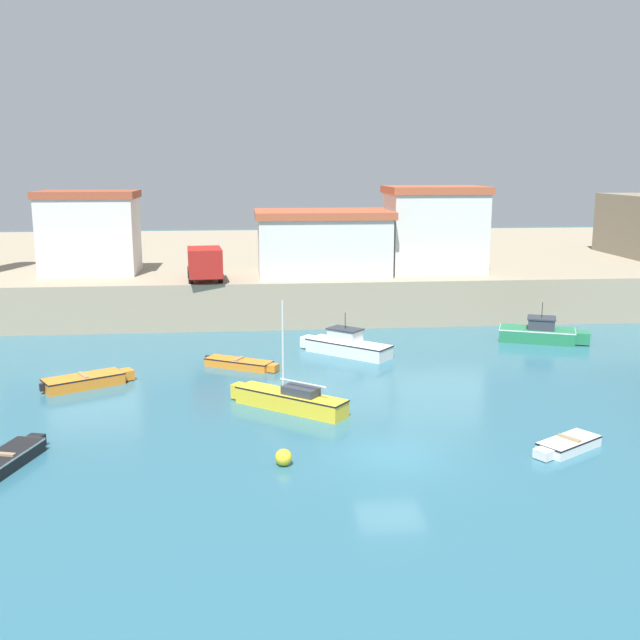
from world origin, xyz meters
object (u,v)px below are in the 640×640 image
mooring_buoy (284,457)px  harbor_shed_far_end (323,242)px  dinghy_orange_1 (86,380)px  dinghy_white_5 (567,444)px  motorboat_white_2 (346,345)px  dinghy_orange_4 (240,363)px  harbor_shed_mid_row (90,232)px  truck_on_quay (205,262)px  motorboat_green_0 (541,333)px  harbor_shed_near_wharf (434,229)px  dinghy_black_3 (5,460)px  sailboat_yellow_6 (290,399)px

mooring_buoy → harbor_shed_far_end: 26.96m
dinghy_orange_1 → mooring_buoy: bearing=-49.5°
dinghy_white_5 → motorboat_white_2: bearing=112.8°
dinghy_orange_1 → dinghy_orange_4: size_ratio=1.07×
harbor_shed_mid_row → motorboat_white_2: bearing=-37.3°
motorboat_white_2 → truck_on_quay: bearing=135.1°
motorboat_green_0 → mooring_buoy: bearing=-133.1°
harbor_shed_near_wharf → motorboat_white_2: bearing=-124.2°
motorboat_green_0 → mooring_buoy: 24.02m
dinghy_white_5 → dinghy_orange_1: bearing=152.8°
harbor_shed_near_wharf → truck_on_quay: size_ratio=1.53×
dinghy_orange_4 → harbor_shed_near_wharf: bearing=45.0°
dinghy_orange_1 → motorboat_white_2: motorboat_white_2 is taller
harbor_shed_mid_row → harbor_shed_far_end: bearing=-6.4°
motorboat_white_2 → dinghy_black_3: bearing=-133.6°
dinghy_white_5 → harbor_shed_mid_row: size_ratio=0.46×
sailboat_yellow_6 → truck_on_quay: size_ratio=1.14×
harbor_shed_far_end → mooring_buoy: bearing=-98.7°
motorboat_green_0 → dinghy_white_5: 18.06m
mooring_buoy → dinghy_orange_4: bearing=97.1°
dinghy_orange_4 → harbor_shed_mid_row: size_ratio=0.59×
motorboat_green_0 → dinghy_white_5: (-5.73, -17.12, -0.32)m
dinghy_white_5 → harbor_shed_far_end: 27.09m
dinghy_orange_1 → dinghy_white_5: (19.69, -10.13, -0.08)m
harbor_shed_near_wharf → dinghy_orange_4: bearing=-135.0°
harbor_shed_far_end → sailboat_yellow_6: bearing=-99.8°
motorboat_green_0 → dinghy_black_3: size_ratio=1.27×
motorboat_white_2 → mooring_buoy: motorboat_white_2 is taller
dinghy_orange_1 → harbor_shed_near_wharf: harbor_shed_near_wharf is taller
dinghy_orange_4 → truck_on_quay: (-2.31, 10.52, 4.03)m
dinghy_orange_1 → dinghy_white_5: dinghy_orange_1 is taller
dinghy_orange_4 → harbor_shed_far_end: 14.96m
sailboat_yellow_6 → dinghy_orange_1: bearing=155.4°
mooring_buoy → truck_on_quay: (-3.95, 23.81, 3.97)m
dinghy_black_3 → harbor_shed_far_end: 29.39m
motorboat_white_2 → truck_on_quay: size_ratio=1.12×
sailboat_yellow_6 → motorboat_green_0: bearing=35.7°
harbor_shed_mid_row → harbor_shed_far_end: (16.00, -1.78, -0.66)m
motorboat_green_0 → dinghy_black_3: (-26.22, -16.80, -0.27)m
motorboat_green_0 → motorboat_white_2: 12.27m
dinghy_white_5 → sailboat_yellow_6: sailboat_yellow_6 is taller
dinghy_black_3 → motorboat_green_0: bearing=32.6°
motorboat_green_0 → truck_on_quay: (-20.36, 6.26, 3.73)m
dinghy_orange_1 → harbor_shed_mid_row: bearing=99.7°
harbor_shed_far_end → truck_on_quay: harbor_shed_far_end is taller
dinghy_white_5 → sailboat_yellow_6: 11.63m
dinghy_orange_1 → truck_on_quay: truck_on_quay is taller
dinghy_black_3 → truck_on_quay: 24.13m
motorboat_green_0 → dinghy_black_3: bearing=-147.4°
harbor_shed_near_wharf → harbor_shed_mid_row: (-24.00, 1.04, -0.13)m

